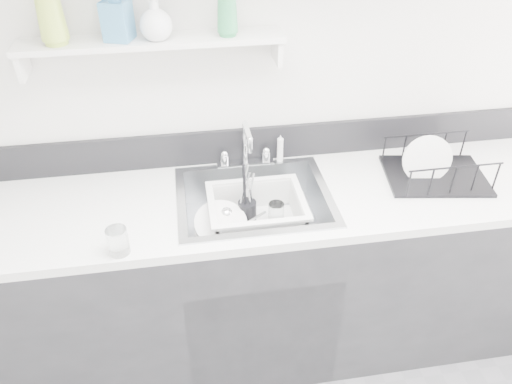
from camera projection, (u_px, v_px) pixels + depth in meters
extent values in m
cube|color=silver|center=(243.00, 83.00, 2.10)|extent=(3.50, 0.02, 2.60)
cube|color=#242427|center=(254.00, 279.00, 2.36)|extent=(3.20, 0.62, 0.88)
cube|color=white|center=(254.00, 201.00, 2.09)|extent=(3.20, 0.62, 0.04)
cube|color=black|center=(244.00, 145.00, 2.27)|extent=(3.20, 0.02, 0.16)
cube|color=silver|center=(245.00, 163.00, 2.28)|extent=(0.26, 0.06, 0.02)
cylinder|color=silver|center=(225.00, 160.00, 2.25)|extent=(0.04, 0.04, 0.05)
cylinder|color=silver|center=(266.00, 156.00, 2.28)|extent=(0.04, 0.04, 0.05)
cylinder|color=silver|center=(245.00, 144.00, 2.22)|extent=(0.02, 0.02, 0.20)
cylinder|color=silver|center=(247.00, 131.00, 2.10)|extent=(0.02, 0.15, 0.02)
cylinder|color=white|center=(280.00, 148.00, 2.26)|extent=(0.03, 0.03, 0.14)
cube|color=silver|center=(152.00, 41.00, 1.87)|extent=(1.00, 0.16, 0.02)
cube|color=silver|center=(23.00, 64.00, 1.84)|extent=(0.02, 0.14, 0.10)
cube|color=silver|center=(277.00, 49.00, 1.97)|extent=(0.02, 0.14, 0.10)
cylinder|color=white|center=(224.00, 232.00, 2.12)|extent=(0.24, 0.24, 0.01)
cylinder|color=white|center=(224.00, 228.00, 2.11)|extent=(0.23, 0.23, 0.01)
cylinder|color=white|center=(221.00, 223.00, 2.09)|extent=(0.27, 0.26, 0.10)
cylinder|color=black|center=(247.00, 211.00, 2.17)|extent=(0.08, 0.08, 0.10)
cylinder|color=silver|center=(244.00, 194.00, 2.12)|extent=(0.01, 0.05, 0.20)
cylinder|color=silver|center=(251.00, 197.00, 2.12)|extent=(0.02, 0.04, 0.18)
cylinder|color=black|center=(244.00, 190.00, 2.11)|extent=(0.01, 0.06, 0.22)
cylinder|color=white|center=(276.00, 213.00, 2.16)|extent=(0.09, 0.09, 0.10)
cylinder|color=white|center=(118.00, 241.00, 1.77)|extent=(0.09, 0.09, 0.10)
imported|color=white|center=(279.00, 232.00, 2.11)|extent=(0.11, 0.11, 0.03)
imported|color=#A9C944|center=(49.00, 8.00, 1.73)|extent=(0.12, 0.12, 0.26)
imported|color=teal|center=(116.00, 11.00, 1.78)|extent=(0.12, 0.12, 0.21)
imported|color=white|center=(155.00, 19.00, 1.80)|extent=(0.14, 0.14, 0.15)
imported|color=#2F8C51|center=(227.00, 8.00, 1.82)|extent=(0.10, 0.10, 0.21)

